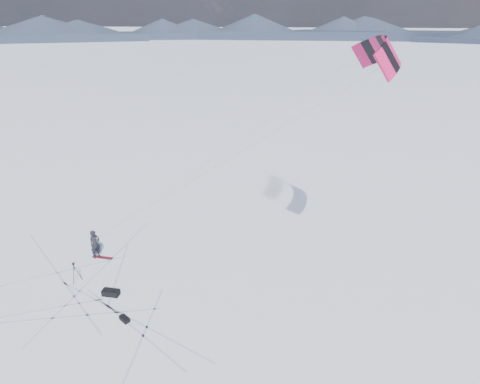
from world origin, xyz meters
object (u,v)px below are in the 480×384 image
(gear_bag_b, at_px, (125,319))
(gear_bag_a, at_px, (111,292))
(snowboard, at_px, (103,257))
(tripod, at_px, (74,269))
(snowkiter, at_px, (97,257))

(gear_bag_b, bearing_deg, gear_bag_a, 165.18)
(snowboard, relative_size, gear_bag_b, 2.09)
(tripod, height_order, gear_bag_a, tripod)
(snowkiter, relative_size, gear_bag_b, 2.81)
(snowkiter, relative_size, tripod, 1.52)
(snowboard, bearing_deg, gear_bag_a, -54.11)
(snowkiter, height_order, snowboard, snowkiter)
(snowkiter, distance_m, snowboard, 0.40)
(gear_bag_a, bearing_deg, gear_bag_b, -47.22)
(snowkiter, bearing_deg, gear_bag_a, -117.28)
(snowboard, relative_size, gear_bag_a, 1.46)
(gear_bag_b, bearing_deg, snowkiter, 162.22)
(snowkiter, xyz_separation_m, gear_bag_a, (3.06, -3.20, 0.18))
(snowkiter, height_order, gear_bag_a, snowkiter)
(tripod, bearing_deg, gear_bag_b, -63.21)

